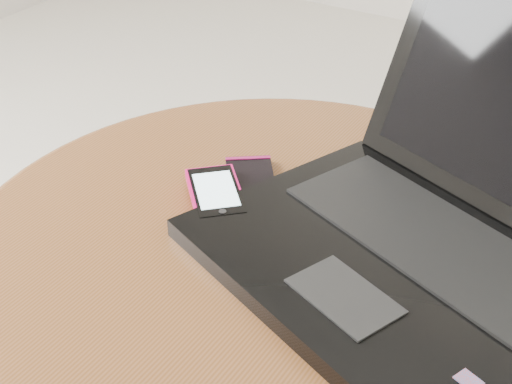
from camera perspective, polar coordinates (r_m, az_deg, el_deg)
The scene contains 4 objects.
table at distance 0.86m, azimuth 1.56°, elevation -10.14°, with size 0.70×0.70×0.56m.
laptop at distance 0.75m, azimuth 14.00°, elevation -2.45°, with size 0.51×0.49×0.25m.
phone_black at distance 0.87m, azimuth -0.39°, elevation 0.74°, with size 0.11×0.12×0.01m.
phone_pink at distance 0.83m, azimuth -3.07°, elevation -0.16°, with size 0.11×0.11×0.01m.
Camera 1 is at (0.29, -0.64, 1.03)m, focal length 52.44 mm.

